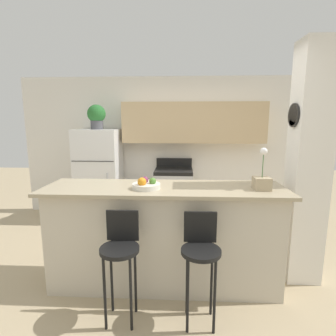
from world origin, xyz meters
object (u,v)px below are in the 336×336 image
(refrigerator, at_px, (99,175))
(orchid_vase, at_px, (262,180))
(potted_plant_on_fridge, at_px, (97,116))
(fruit_bowl, at_px, (146,185))
(trash_bin, at_px, (131,212))
(stove_range, at_px, (174,194))
(bar_stool_left, at_px, (121,251))
(bar_stool_right, at_px, (201,252))

(refrigerator, height_order, orchid_vase, refrigerator)
(potted_plant_on_fridge, bearing_deg, orchid_vase, -41.53)
(fruit_bowl, xyz_separation_m, trash_bin, (-0.53, 1.80, -0.93))
(stove_range, distance_m, fruit_bowl, 2.16)
(orchid_vase, bearing_deg, trash_bin, 133.08)
(trash_bin, bearing_deg, refrigerator, 159.73)
(potted_plant_on_fridge, bearing_deg, bar_stool_left, -68.92)
(bar_stool_left, bearing_deg, trash_bin, 99.03)
(refrigerator, bearing_deg, potted_plant_on_fridge, 119.52)
(orchid_vase, xyz_separation_m, fruit_bowl, (-1.14, -0.01, -0.06))
(refrigerator, bearing_deg, bar_stool_right, -56.37)
(refrigerator, xyz_separation_m, orchid_vase, (2.26, -2.00, 0.37))
(bar_stool_left, distance_m, fruit_bowl, 0.68)
(refrigerator, bearing_deg, trash_bin, -20.27)
(bar_stool_right, bearing_deg, fruit_bowl, 139.10)
(bar_stool_right, xyz_separation_m, orchid_vase, (0.62, 0.47, 0.53))
(bar_stool_left, xyz_separation_m, orchid_vase, (1.31, 0.47, 0.53))
(potted_plant_on_fridge, bearing_deg, stove_range, 1.04)
(bar_stool_left, distance_m, potted_plant_on_fridge, 2.91)
(stove_range, height_order, fruit_bowl, fruit_bowl)
(refrigerator, bearing_deg, bar_stool_left, -68.92)
(bar_stool_left, bearing_deg, stove_range, 81.15)
(potted_plant_on_fridge, height_order, orchid_vase, potted_plant_on_fridge)
(bar_stool_left, xyz_separation_m, trash_bin, (-0.36, 2.25, -0.46))
(bar_stool_left, height_order, orchid_vase, orchid_vase)
(bar_stool_right, xyz_separation_m, fruit_bowl, (-0.52, 0.45, 0.48))
(bar_stool_left, height_order, fruit_bowl, fruit_bowl)
(potted_plant_on_fridge, bearing_deg, fruit_bowl, -60.95)
(bar_stool_right, relative_size, potted_plant_on_fridge, 2.29)
(orchid_vase, relative_size, trash_bin, 1.09)
(bar_stool_right, height_order, fruit_bowl, fruit_bowl)
(refrigerator, relative_size, fruit_bowl, 5.71)
(bar_stool_right, bearing_deg, stove_range, 96.90)
(refrigerator, distance_m, bar_stool_right, 2.97)
(stove_range, bearing_deg, bar_stool_right, -83.10)
(bar_stool_left, xyz_separation_m, bar_stool_right, (0.69, 0.00, 0.00))
(potted_plant_on_fridge, bearing_deg, trash_bin, -20.28)
(refrigerator, xyz_separation_m, fruit_bowl, (1.12, -2.02, 0.32))
(stove_range, height_order, orchid_vase, orchid_vase)
(bar_stool_right, xyz_separation_m, trash_bin, (-1.05, 2.25, -0.46))
(stove_range, relative_size, bar_stool_left, 1.10)
(stove_range, bearing_deg, fruit_bowl, -96.13)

